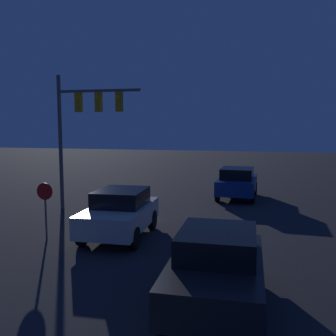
{
  "coord_description": "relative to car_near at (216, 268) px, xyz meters",
  "views": [
    {
      "loc": [
        2.88,
        0.43,
        4.06
      ],
      "look_at": [
        0.0,
        12.58,
        2.63
      ],
      "focal_mm": 40.0,
      "sensor_mm": 36.0,
      "label": 1
    }
  ],
  "objects": [
    {
      "name": "car_near",
      "position": [
        0.0,
        0.0,
        0.0
      ],
      "size": [
        2.09,
        3.99,
        1.71
      ],
      "rotation": [
        0.0,
        0.0,
        3.15
      ],
      "color": "black",
      "rests_on": "ground_plane"
    },
    {
      "name": "car_mid",
      "position": [
        -3.99,
        4.54,
        0.0
      ],
      "size": [
        2.16,
        4.03,
        1.71
      ],
      "rotation": [
        0.0,
        0.0,
        3.17
      ],
      "color": "beige",
      "rests_on": "ground_plane"
    },
    {
      "name": "car_far",
      "position": [
        -0.19,
        12.89,
        0.0
      ],
      "size": [
        2.19,
        4.05,
        1.71
      ],
      "rotation": [
        0.0,
        0.0,
        -0.04
      ],
      "color": "navy",
      "rests_on": "ground_plane"
    },
    {
      "name": "traffic_signal_mast",
      "position": [
        -7.22,
        8.2,
        3.47
      ],
      "size": [
        4.12,
        0.3,
        6.41
      ],
      "color": "#4C4C51",
      "rests_on": "ground_plane"
    },
    {
      "name": "stop_sign",
      "position": [
        -6.41,
        3.55,
        0.51
      ],
      "size": [
        0.61,
        0.07,
        2.05
      ],
      "color": "#4C4C51",
      "rests_on": "ground_plane"
    }
  ]
}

